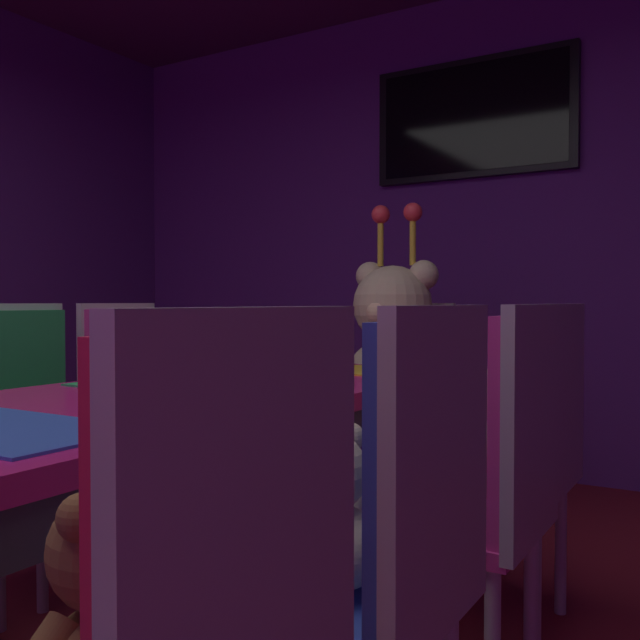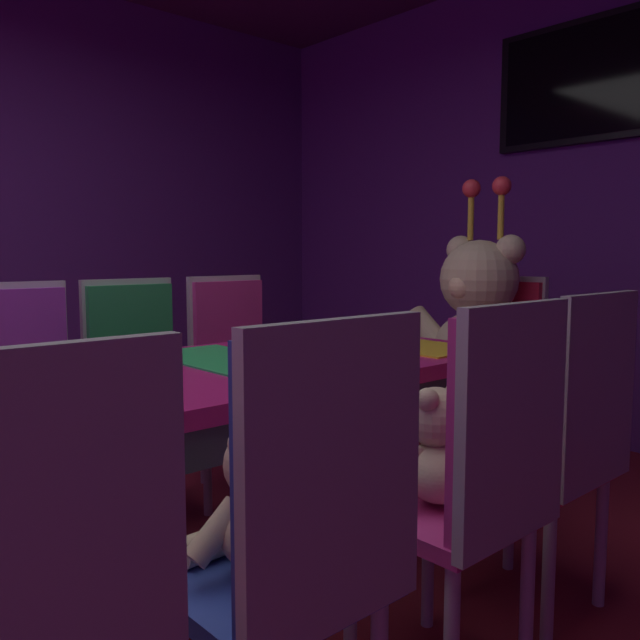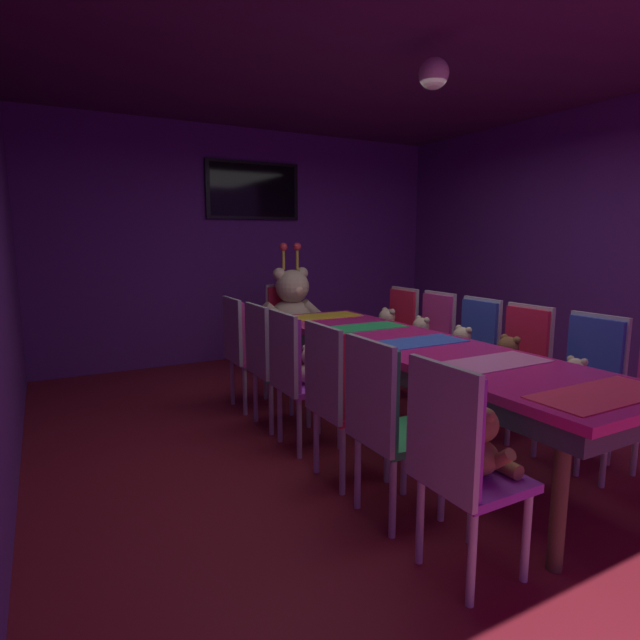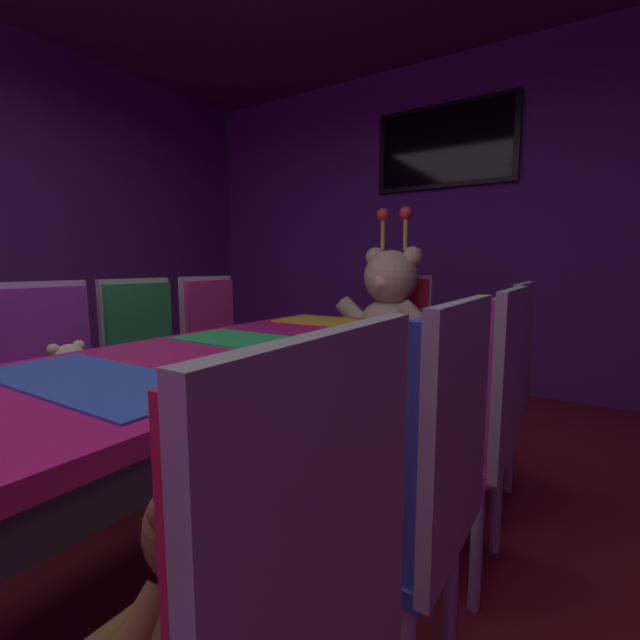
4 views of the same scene
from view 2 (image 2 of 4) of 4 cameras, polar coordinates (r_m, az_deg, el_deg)
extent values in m
cube|color=#59267F|center=(4.09, 23.26, 9.70)|extent=(5.20, 0.12, 2.80)
cube|color=#C61E72|center=(1.83, -25.53, -6.69)|extent=(0.90, 3.31, 0.05)
cube|color=#33333F|center=(1.85, -25.43, -8.96)|extent=(0.88, 3.24, 0.10)
cylinder|color=#4C3826|center=(2.51, 13.60, -11.67)|extent=(0.07, 0.07, 0.69)
cylinder|color=#4C3826|center=(2.99, 1.27, -8.65)|extent=(0.07, 0.07, 0.69)
cube|color=blue|center=(1.83, -25.57, -5.83)|extent=(0.77, 0.32, 0.01)
cube|color=green|center=(2.13, -7.08, -3.69)|extent=(0.77, 0.32, 0.01)
cube|color=yellow|center=(2.59, 5.77, -1.96)|extent=(0.77, 0.32, 0.01)
cube|color=purple|center=(2.64, -23.69, -9.01)|extent=(0.40, 0.40, 0.04)
cube|color=purple|center=(2.75, -25.11, -2.72)|extent=(0.05, 0.38, 0.50)
cube|color=#B2B2B7|center=(2.77, -25.24, -2.67)|extent=(0.03, 0.41, 0.55)
cylinder|color=#B2B2B7|center=(2.61, -18.89, -14.25)|extent=(0.04, 0.04, 0.42)
cylinder|color=#B2B2B7|center=(2.51, -25.85, -15.33)|extent=(0.04, 0.04, 0.42)
cylinder|color=#B2B2B7|center=(2.89, -21.45, -12.34)|extent=(0.04, 0.04, 0.42)
ellipsoid|color=beige|center=(2.61, -23.77, -6.99)|extent=(0.17, 0.17, 0.14)
sphere|color=beige|center=(2.58, -23.78, -4.38)|extent=(0.14, 0.14, 0.14)
sphere|color=#FDDCAD|center=(2.53, -23.44, -4.76)|extent=(0.05, 0.05, 0.05)
sphere|color=beige|center=(2.60, -22.86, -3.10)|extent=(0.05, 0.05, 0.05)
sphere|color=beige|center=(2.57, -25.03, -3.30)|extent=(0.05, 0.05, 0.05)
cylinder|color=beige|center=(2.60, -21.75, -6.64)|extent=(0.05, 0.12, 0.11)
cylinder|color=beige|center=(2.55, -25.37, -7.04)|extent=(0.05, 0.12, 0.11)
cylinder|color=beige|center=(2.53, -21.95, -8.38)|extent=(0.06, 0.13, 0.06)
cylinder|color=beige|center=(2.51, -23.91, -8.62)|extent=(0.06, 0.13, 0.06)
cube|color=#268C4C|center=(2.82, -14.46, -7.76)|extent=(0.40, 0.40, 0.04)
cube|color=#268C4C|center=(2.92, -16.23, -1.92)|extent=(0.05, 0.38, 0.50)
cube|color=#B2B2B7|center=(2.94, -16.41, -1.87)|extent=(0.03, 0.41, 0.55)
cylinder|color=#B2B2B7|center=(2.82, -9.83, -12.49)|extent=(0.04, 0.04, 0.42)
cylinder|color=#B2B2B7|center=(2.67, -15.81, -13.67)|extent=(0.04, 0.04, 0.42)
cylinder|color=#B2B2B7|center=(3.08, -13.07, -10.95)|extent=(0.04, 0.04, 0.42)
cylinder|color=#B2B2B7|center=(2.95, -18.63, -11.88)|extent=(0.04, 0.04, 0.42)
cube|color=#CC338C|center=(3.09, -6.11, -6.36)|extent=(0.40, 0.40, 0.04)
cube|color=#CC338C|center=(3.20, -8.06, -1.09)|extent=(0.05, 0.38, 0.50)
cube|color=#B2B2B7|center=(3.21, -8.27, -1.05)|extent=(0.03, 0.41, 0.55)
cylinder|color=#B2B2B7|center=(3.13, -1.89, -10.57)|extent=(0.04, 0.04, 0.42)
cylinder|color=#B2B2B7|center=(2.94, -6.76, -11.69)|extent=(0.04, 0.04, 0.42)
cylinder|color=#B2B2B7|center=(3.37, -5.45, -9.38)|extent=(0.04, 0.04, 0.42)
cylinder|color=#B2B2B7|center=(3.19, -10.14, -10.29)|extent=(0.04, 0.04, 0.42)
cube|color=red|center=(0.95, -24.06, -18.52)|extent=(0.05, 0.38, 0.50)
cube|color=#B2B2B7|center=(0.93, -23.62, -19.02)|extent=(0.03, 0.41, 0.55)
sphere|color=brown|center=(1.12, -24.19, -13.14)|extent=(0.06, 0.06, 0.06)
cylinder|color=brown|center=(1.23, -22.61, -20.35)|extent=(0.05, 0.14, 0.13)
cylinder|color=brown|center=(1.32, -25.81, -21.81)|extent=(0.07, 0.14, 0.07)
cube|color=#2D47B2|center=(1.41, -4.67, -21.83)|extent=(0.40, 0.40, 0.04)
cube|color=#2D47B2|center=(1.18, 0.70, -13.26)|extent=(0.05, 0.38, 0.50)
cube|color=#B2B2B7|center=(1.16, 1.44, -13.52)|extent=(0.03, 0.41, 0.55)
cylinder|color=#B2B2B7|center=(1.72, -3.50, -25.13)|extent=(0.04, 0.04, 0.42)
ellipsoid|color=beige|center=(1.37, -4.71, -18.01)|extent=(0.19, 0.19, 0.15)
sphere|color=beige|center=(1.33, -5.20, -12.43)|extent=(0.15, 0.15, 0.15)
sphere|color=#FDDCAD|center=(1.37, -6.51, -12.35)|extent=(0.06, 0.06, 0.06)
sphere|color=beige|center=(1.27, -6.85, -10.68)|extent=(0.06, 0.06, 0.06)
sphere|color=beige|center=(1.33, -2.82, -9.81)|extent=(0.06, 0.06, 0.06)
cylinder|color=beige|center=(1.34, -9.13, -17.86)|extent=(0.05, 0.13, 0.12)
cylinder|color=beige|center=(1.44, -2.60, -16.02)|extent=(0.05, 0.13, 0.12)
cylinder|color=beige|center=(1.45, -9.44, -18.74)|extent=(0.06, 0.14, 0.06)
cylinder|color=beige|center=(1.50, -6.09, -17.81)|extent=(0.06, 0.14, 0.06)
cube|color=#CC338C|center=(1.75, 10.45, -16.18)|extent=(0.40, 0.40, 0.04)
cube|color=#CC338C|center=(1.57, 15.91, -8.55)|extent=(0.05, 0.38, 0.50)
cube|color=#B2B2B7|center=(1.56, 16.59, -8.67)|extent=(0.03, 0.41, 0.55)
cylinder|color=#B2B2B7|center=(1.89, 17.67, -22.32)|extent=(0.04, 0.04, 0.42)
cylinder|color=#B2B2B7|center=(2.05, 9.45, -19.78)|extent=(0.04, 0.04, 0.42)
cylinder|color=#B2B2B7|center=(1.84, 2.68, -22.94)|extent=(0.04, 0.04, 0.42)
ellipsoid|color=beige|center=(1.72, 10.52, -12.95)|extent=(0.19, 0.19, 0.15)
sphere|color=beige|center=(1.69, 10.14, -8.38)|extent=(0.15, 0.15, 0.15)
sphere|color=#FDDCAD|center=(1.72, 8.75, -8.47)|extent=(0.06, 0.06, 0.06)
sphere|color=beige|center=(1.62, 9.40, -6.88)|extent=(0.06, 0.06, 0.06)
sphere|color=beige|center=(1.71, 11.82, -6.25)|extent=(0.06, 0.06, 0.06)
cylinder|color=beige|center=(1.66, 7.36, -12.95)|extent=(0.05, 0.14, 0.13)
cylinder|color=beige|center=(1.81, 11.40, -11.48)|extent=(0.05, 0.14, 0.13)
cylinder|color=beige|center=(1.77, 6.15, -14.05)|extent=(0.07, 0.14, 0.07)
cylinder|color=beige|center=(1.84, 8.31, -13.26)|extent=(0.07, 0.14, 0.07)
cube|color=red|center=(2.15, 17.86, -12.13)|extent=(0.40, 0.40, 0.04)
cube|color=red|center=(2.00, 22.58, -5.65)|extent=(0.05, 0.38, 0.50)
cube|color=#B2B2B7|center=(2.00, 23.14, -5.73)|extent=(0.03, 0.41, 0.55)
cylinder|color=#B2B2B7|center=(2.30, 23.39, -17.27)|extent=(0.04, 0.04, 0.42)
cylinder|color=#B2B2B7|center=(2.04, 19.38, -20.25)|extent=(0.04, 0.04, 0.42)
cylinder|color=#B2B2B7|center=(2.44, 16.27, -15.67)|extent=(0.04, 0.04, 0.42)
cylinder|color=#B2B2B7|center=(2.19, 11.63, -18.10)|extent=(0.04, 0.04, 0.42)
ellipsoid|color=beige|center=(2.12, 17.96, -9.30)|extent=(0.20, 0.20, 0.16)
sphere|color=beige|center=(2.10, 17.66, -5.32)|extent=(0.16, 0.16, 0.16)
sphere|color=#FDDCAD|center=(2.13, 16.34, -5.46)|extent=(0.06, 0.06, 0.06)
sphere|color=beige|center=(2.02, 17.27, -3.93)|extent=(0.06, 0.06, 0.06)
sphere|color=beige|center=(2.13, 18.97, -3.50)|extent=(0.06, 0.06, 0.06)
cylinder|color=beige|center=(2.05, 15.49, -9.26)|extent=(0.06, 0.15, 0.14)
cylinder|color=beige|center=(2.22, 18.35, -8.17)|extent=(0.06, 0.15, 0.14)
cylinder|color=beige|center=(2.16, 14.06, -10.44)|extent=(0.07, 0.15, 0.07)
cylinder|color=beige|center=(2.25, 15.62, -9.83)|extent=(0.07, 0.15, 0.07)
cube|color=red|center=(3.16, 13.92, -6.24)|extent=(0.40, 0.40, 0.04)
cube|color=red|center=(3.27, 15.80, -1.10)|extent=(0.38, 0.05, 0.50)
cube|color=#B2B2B7|center=(3.29, 16.00, -1.07)|extent=(0.41, 0.03, 0.55)
cylinder|color=#B2B2B7|center=(3.27, 17.77, -10.11)|extent=(0.04, 0.04, 0.42)
cylinder|color=#B2B2B7|center=(3.01, 14.64, -11.43)|extent=(0.04, 0.04, 0.42)
cylinder|color=#B2B2B7|center=(3.43, 13.10, -9.21)|extent=(0.04, 0.04, 0.42)
cylinder|color=#B2B2B7|center=(3.18, 9.75, -10.34)|extent=(0.04, 0.04, 0.42)
ellipsoid|color=beige|center=(3.13, 14.01, -2.36)|extent=(0.44, 0.44, 0.36)
sphere|color=beige|center=(3.06, 13.75, 3.51)|extent=(0.36, 0.36, 0.36)
sphere|color=#FDDCAD|center=(2.97, 12.42, 2.95)|extent=(0.13, 0.13, 0.13)
sphere|color=beige|center=(3.02, 16.34, 5.94)|extent=(0.13, 0.13, 0.13)
sphere|color=beige|center=(3.17, 12.21, 6.03)|extent=(0.13, 0.13, 0.13)
cylinder|color=beige|center=(2.93, 16.64, -2.29)|extent=(0.32, 0.12, 0.29)
cylinder|color=beige|center=(3.18, 9.78, -1.49)|extent=(0.32, 0.12, 0.29)
cylinder|color=beige|center=(2.84, 12.65, -5.59)|extent=(0.33, 0.15, 0.15)
cylinder|color=beige|center=(2.98, 8.95, -4.99)|extent=(0.33, 0.15, 0.15)
cylinder|color=gold|center=(3.06, 15.57, 9.03)|extent=(0.03, 0.03, 0.24)
sphere|color=#E5333F|center=(3.06, 15.63, 11.24)|extent=(0.09, 0.09, 0.09)
cylinder|color=gold|center=(3.14, 13.07, 8.99)|extent=(0.03, 0.03, 0.24)
sphere|color=#E5333F|center=(3.15, 13.12, 11.15)|extent=(0.09, 0.09, 0.09)
cube|color=black|center=(4.11, 23.09, 18.87)|extent=(1.18, 0.05, 0.68)
cube|color=black|center=(4.09, 22.93, 18.96)|extent=(1.08, 0.01, 0.61)
camera|label=1|loc=(0.51, -85.08, -11.45)|focal=39.56mm
camera|label=3|loc=(4.68, -72.53, 6.56)|focal=28.57mm
camera|label=4|loc=(0.59, -55.20, -0.46)|focal=24.11mm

